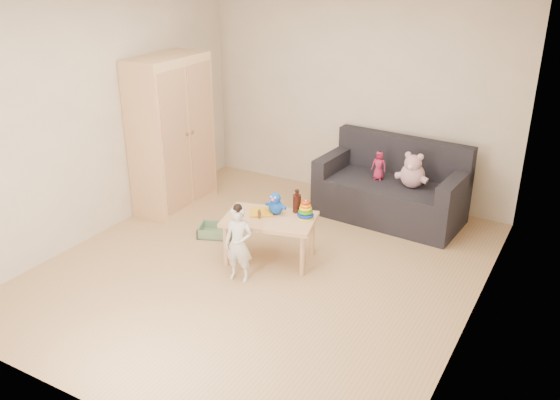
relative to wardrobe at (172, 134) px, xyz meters
The scene contains 13 objects.
room 1.95m from the wardrobe, 24.72° to the right, with size 4.50×4.50×4.50m.
wardrobe is the anchor object (origin of this frame).
sofa 2.68m from the wardrobe, 20.95° to the left, with size 1.65×0.82×0.46m, color black.
play_table 1.94m from the wardrobe, 20.06° to the right, with size 0.90×0.57×0.47m, color tan.
storage_bin 1.33m from the wardrobe, 26.01° to the right, with size 0.38×0.28×0.11m, color #62825E, non-canonical shape.
toddler 2.06m from the wardrobe, 33.76° to the right, with size 0.28×0.18×0.75m, color silver.
pink_bear 2.83m from the wardrobe, 18.30° to the left, with size 0.30×0.25×0.34m, color #C894A1, non-canonical shape.
doll 2.46m from the wardrobe, 22.04° to the left, with size 0.17×0.11×0.33m, color #A81F47.
ring_stacker 2.11m from the wardrobe, 12.86° to the right, with size 0.17×0.17×0.19m.
brown_bottle 1.95m from the wardrobe, 11.25° to the right, with size 0.08×0.08×0.24m.
blue_plush 1.82m from the wardrobe, 16.58° to the right, with size 0.19×0.15×0.23m, color blue, non-canonical shape.
wooden_figure 1.82m from the wardrobe, 23.02° to the right, with size 0.04×0.03×0.10m, color brown, non-canonical shape.
yellow_book 1.74m from the wardrobe, 19.91° to the right, with size 0.22×0.22×0.02m, color orange.
Camera 1 is at (2.70, -4.42, 2.97)m, focal length 38.00 mm.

